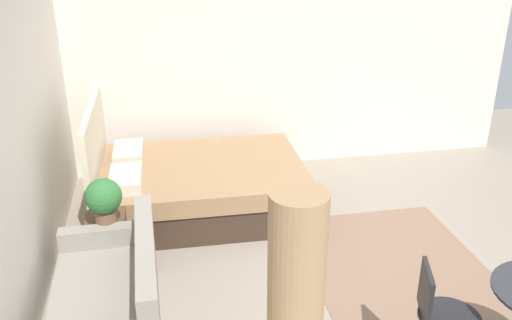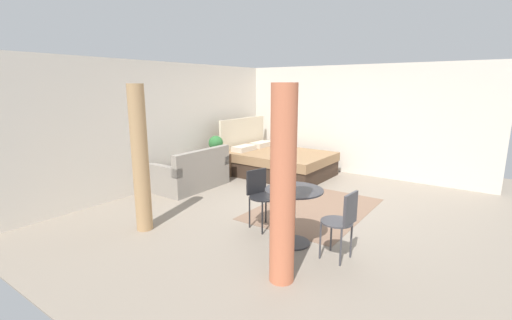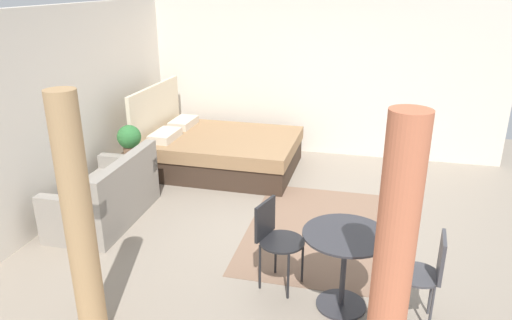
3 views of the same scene
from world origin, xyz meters
TOP-DOWN VIEW (x-y plane):
  - ground_plane at (0.00, 0.00)m, footprint 8.28×8.84m
  - wall_back at (0.00, 2.92)m, footprint 8.28×0.12m
  - wall_right at (2.64, 0.00)m, footprint 0.12×5.84m
  - area_rug at (-0.18, -0.33)m, footprint 2.36×1.67m
  - bed at (1.45, 1.43)m, footprint 1.71×2.29m
  - couch at (-0.50, 2.25)m, footprint 1.50×0.83m
  - nightstand at (0.38, 2.34)m, footprint 0.50×0.35m
  - potted_plant at (0.28, 2.31)m, footprint 0.32×0.32m
  - cafe_chair_near_window at (-1.33, -0.02)m, footprint 0.54×0.54m

SIDE VIEW (x-z plane):
  - ground_plane at x=0.00m, z-range -0.02..0.00m
  - area_rug at x=-0.18m, z-range 0.00..0.01m
  - nightstand at x=0.38m, z-range 0.00..0.54m
  - couch at x=-0.50m, z-range -0.13..0.70m
  - bed at x=1.45m, z-range -0.34..0.94m
  - cafe_chair_near_window at x=-1.33m, z-range 0.11..0.96m
  - potted_plant at x=0.28m, z-range 0.57..1.02m
  - wall_back at x=0.00m, z-range 0.00..2.53m
  - wall_right at x=2.64m, z-range 0.00..2.53m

